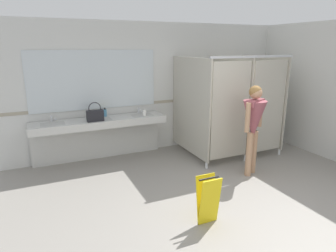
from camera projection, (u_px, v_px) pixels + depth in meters
The scene contains 11 objects.
ground_plane at pixel (247, 220), 4.01m from camera, with size 6.37×6.82×0.10m, color gray.
wall_back at pixel (157, 88), 6.43m from camera, with size 6.37×0.12×2.71m, color silver.
wall_back_tile_band at pixel (159, 102), 6.45m from camera, with size 6.37×0.01×0.06m, color #9E937F.
vanity_counter at pixel (99, 130), 5.84m from camera, with size 2.57×0.54×0.98m.
mirror_panel at pixel (94, 80), 5.76m from camera, with size 2.47×0.02×1.14m, color silver.
bathroom_stalls at pixel (233, 104), 6.10m from camera, with size 1.86×1.51×2.06m.
person_standing at pixel (254, 120), 5.09m from camera, with size 0.53×0.53×1.59m.
handbag at pixel (95, 115), 5.52m from camera, with size 0.31×0.13×0.36m.
soap_dispenser at pixel (105, 113), 5.89m from camera, with size 0.07×0.07×0.18m.
paper_cup at pixel (144, 113), 5.96m from camera, with size 0.07×0.07×0.11m, color white.
wet_floor_sign at pixel (208, 200), 3.79m from camera, with size 0.28×0.19×0.64m.
Camera 1 is at (-2.44, -2.77, 2.24)m, focal length 31.64 mm.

